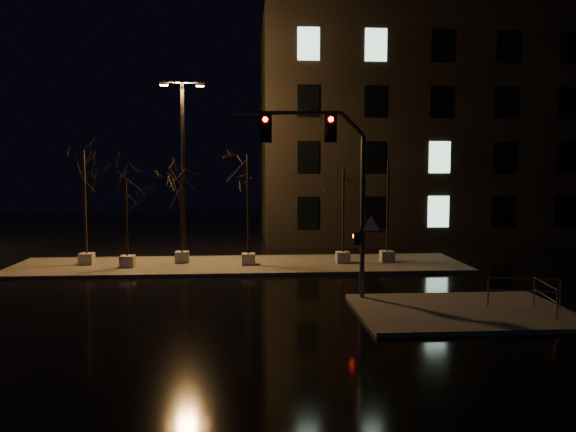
{
  "coord_description": "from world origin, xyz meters",
  "views": [
    {
      "loc": [
        0.35,
        -21.36,
        4.82
      ],
      "look_at": [
        2.09,
        2.38,
        2.8
      ],
      "focal_mm": 35.0,
      "sensor_mm": 36.0,
      "label": 1
    }
  ],
  "objects": [
    {
      "name": "ground",
      "position": [
        0.0,
        0.0,
        0.0
      ],
      "size": [
        90.0,
        90.0,
        0.0
      ],
      "primitive_type": "plane",
      "color": "black",
      "rests_on": "ground"
    },
    {
      "name": "streetlight_main",
      "position": [
        -2.88,
        7.6,
        5.36
      ],
      "size": [
        2.26,
        0.41,
        9.04
      ],
      "rotation": [
        0.0,
        0.0,
        0.07
      ],
      "color": "black",
      "rests_on": "median"
    },
    {
      "name": "tree_1",
      "position": [
        -5.33,
        5.44,
        3.35
      ],
      "size": [
        1.8,
        1.8,
        4.21
      ],
      "color": "#A3A298",
      "rests_on": "median"
    },
    {
      "name": "tree_0",
      "position": [
        -7.48,
        6.38,
        4.48
      ],
      "size": [
        1.8,
        1.8,
        5.7
      ],
      "color": "#A3A298",
      "rests_on": "median"
    },
    {
      "name": "tree_5",
      "position": [
        7.34,
        6.08,
        4.13
      ],
      "size": [
        1.8,
        1.8,
        5.24
      ],
      "color": "#A3A298",
      "rests_on": "median"
    },
    {
      "name": "traffic_signal_mast",
      "position": [
        3.42,
        -1.39,
        4.56
      ],
      "size": [
        5.47,
        0.71,
        6.71
      ],
      "rotation": [
        0.0,
        0.0,
        -0.11
      ],
      "color": "#525659",
      "rests_on": "sidewalk_corner"
    },
    {
      "name": "median",
      "position": [
        0.0,
        6.0,
        0.07
      ],
      "size": [
        22.0,
        5.0,
        0.15
      ],
      "primitive_type": "cube",
      "color": "#4E4B45",
      "rests_on": "ground"
    },
    {
      "name": "tree_4",
      "position": [
        5.08,
        5.93,
        3.75
      ],
      "size": [
        1.8,
        1.8,
        4.75
      ],
      "color": "#A3A298",
      "rests_on": "median"
    },
    {
      "name": "tree_3",
      "position": [
        0.4,
        5.74,
        4.34
      ],
      "size": [
        1.8,
        1.8,
        5.53
      ],
      "color": "#A3A298",
      "rests_on": "median"
    },
    {
      "name": "sidewalk_corner",
      "position": [
        7.5,
        -3.5,
        0.07
      ],
      "size": [
        7.0,
        5.0,
        0.15
      ],
      "primitive_type": "cube",
      "color": "#4E4B45",
      "rests_on": "ground"
    },
    {
      "name": "guard_rail_a",
      "position": [
        9.62,
        -3.43,
        0.81
      ],
      "size": [
        2.24,
        0.68,
        1.01
      ],
      "rotation": [
        0.0,
        0.0,
        -0.28
      ],
      "color": "#525659",
      "rests_on": "sidewalk_corner"
    },
    {
      "name": "tree_2",
      "position": [
        -2.9,
        6.6,
        3.59
      ],
      "size": [
        1.8,
        1.8,
        4.52
      ],
      "color": "#A3A298",
      "rests_on": "median"
    },
    {
      "name": "guard_rail_b",
      "position": [
        9.99,
        -4.09,
        0.77
      ],
      "size": [
        0.36,
        2.02,
        0.97
      ],
      "rotation": [
        0.0,
        0.0,
        1.42
      ],
      "color": "#525659",
      "rests_on": "sidewalk_corner"
    },
    {
      "name": "building",
      "position": [
        14.0,
        18.0,
        7.5
      ],
      "size": [
        25.0,
        12.0,
        15.0
      ],
      "primitive_type": "cube",
      "color": "black",
      "rests_on": "ground"
    }
  ]
}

